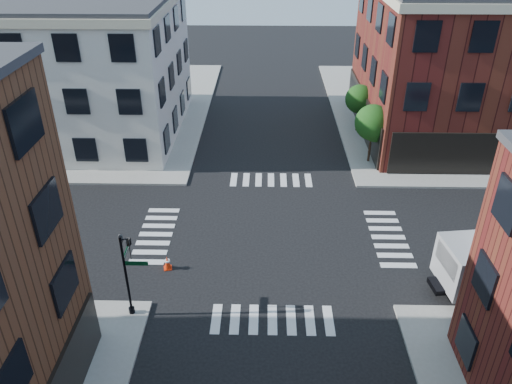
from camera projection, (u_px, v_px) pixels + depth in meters
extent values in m
plane|color=black|center=(272.00, 236.00, 29.99)|extent=(120.00, 120.00, 0.00)
cube|color=gray|center=(489.00, 112.00, 47.73)|extent=(30.00, 30.00, 0.15)
cube|color=gray|center=(55.00, 108.00, 48.51)|extent=(30.00, 30.00, 0.15)
cube|color=silver|center=(43.00, 68.00, 41.43)|extent=(22.00, 16.00, 11.00)
cylinder|color=black|center=(369.00, 152.00, 38.06)|extent=(0.18, 0.18, 1.47)
cylinder|color=black|center=(370.00, 143.00, 37.69)|extent=(0.12, 0.12, 1.47)
sphere|color=#103B10|center=(373.00, 123.00, 36.85)|extent=(2.69, 2.69, 2.69)
sphere|color=#103B10|center=(376.00, 130.00, 37.03)|extent=(1.85, 1.85, 1.85)
cylinder|color=black|center=(357.00, 123.00, 43.29)|extent=(0.18, 0.18, 1.33)
cylinder|color=black|center=(358.00, 116.00, 42.95)|extent=(0.12, 0.12, 1.33)
sphere|color=#103B10|center=(360.00, 99.00, 42.19)|extent=(2.43, 2.43, 2.43)
sphere|color=#103B10|center=(362.00, 105.00, 42.35)|extent=(1.67, 1.67, 1.67)
cylinder|color=black|center=(126.00, 278.00, 23.08)|extent=(0.12, 0.12, 4.60)
cylinder|color=black|center=(132.00, 310.00, 24.08)|extent=(0.28, 0.28, 0.30)
cube|color=#053819|center=(136.00, 263.00, 22.64)|extent=(1.10, 0.03, 0.22)
cube|color=#053819|center=(126.00, 251.00, 23.00)|extent=(0.03, 1.10, 0.22)
imported|color=black|center=(130.00, 249.00, 22.36)|extent=(0.22, 0.18, 1.10)
imported|color=black|center=(122.00, 245.00, 22.58)|extent=(0.18, 0.22, 1.10)
cube|color=#A8A8AB|center=(467.00, 265.00, 24.69)|extent=(2.62, 3.02, 2.30)
cube|color=black|center=(447.00, 260.00, 24.40)|extent=(0.38, 2.18, 1.03)
cylinder|color=black|center=(473.00, 300.00, 24.26)|extent=(1.19, 0.54, 1.15)
cylinder|color=black|center=(452.00, 269.00, 26.34)|extent=(1.19, 0.54, 1.15)
cube|color=red|center=(168.00, 268.00, 27.29)|extent=(0.52, 0.52, 0.05)
cone|color=red|center=(167.00, 263.00, 27.10)|extent=(0.50, 0.50, 0.80)
cylinder|color=white|center=(167.00, 261.00, 27.05)|extent=(0.31, 0.31, 0.09)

